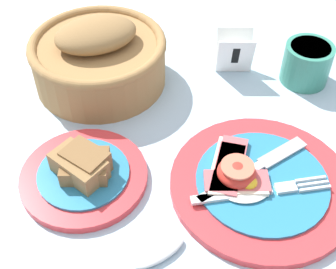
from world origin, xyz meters
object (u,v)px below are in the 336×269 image
object	(u,v)px
breakfast_plate	(256,182)
bread_plate	(84,172)
sugar_cup	(307,62)
teaspoon_stray	(140,264)
bread_basket	(99,57)
number_card	(235,53)

from	to	relation	value
breakfast_plate	bread_plate	distance (m)	0.23
breakfast_plate	bread_plate	xyz separation A→B (m)	(-0.23, 0.03, 0.01)
bread_plate	sugar_cup	xyz separation A→B (m)	(0.36, 0.19, 0.02)
breakfast_plate	teaspoon_stray	size ratio (longest dim) A/B	1.39
sugar_cup	teaspoon_stray	distance (m)	0.44
breakfast_plate	teaspoon_stray	distance (m)	0.19
breakfast_plate	bread_basket	world-z (taller)	bread_basket
bread_plate	bread_basket	bearing A→B (deg)	85.36
number_card	teaspoon_stray	bearing A→B (deg)	-111.05
bread_basket	number_card	bearing A→B (deg)	2.67
sugar_cup	number_card	distance (m)	0.12
number_card	teaspoon_stray	xyz separation A→B (m)	(-0.17, -0.36, -0.03)
sugar_cup	number_card	bearing A→B (deg)	163.94
breakfast_plate	sugar_cup	distance (m)	0.26
bread_basket	breakfast_plate	bearing A→B (deg)	-48.87
breakfast_plate	bread_basket	size ratio (longest dim) A/B	1.12
bread_basket	teaspoon_stray	world-z (taller)	bread_basket
breakfast_plate	number_card	xyz separation A→B (m)	(0.01, 0.26, 0.03)
breakfast_plate	number_card	distance (m)	0.26
bread_plate	bread_basket	world-z (taller)	bread_basket
sugar_cup	teaspoon_stray	size ratio (longest dim) A/B	0.45
breakfast_plate	sugar_cup	size ratio (longest dim) A/B	3.13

